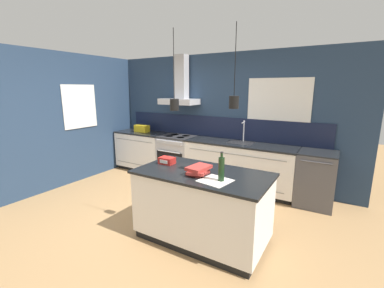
% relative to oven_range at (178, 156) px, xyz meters
% --- Properties ---
extents(ground_plane, '(16.00, 16.00, 0.00)m').
position_rel_oven_range_xyz_m(ground_plane, '(0.75, -1.69, -0.46)').
color(ground_plane, '#A87F51').
rests_on(ground_plane, ground).
extents(wall_back, '(5.60, 2.34, 2.60)m').
position_rel_oven_range_xyz_m(wall_back, '(0.71, 0.31, 0.90)').
color(wall_back, navy).
rests_on(wall_back, ground_plane).
extents(wall_left, '(0.08, 3.80, 2.60)m').
position_rel_oven_range_xyz_m(wall_left, '(-1.68, -0.99, 0.85)').
color(wall_left, navy).
rests_on(wall_left, ground_plane).
extents(counter_run_left, '(1.26, 0.64, 0.91)m').
position_rel_oven_range_xyz_m(counter_run_left, '(-0.99, 0.01, 0.01)').
color(counter_run_left, black).
rests_on(counter_run_left, ground_plane).
extents(counter_run_sink, '(2.11, 0.64, 1.32)m').
position_rel_oven_range_xyz_m(counter_run_sink, '(1.42, 0.01, 0.01)').
color(counter_run_sink, black).
rests_on(counter_run_sink, ground_plane).
extents(oven_range, '(0.74, 0.66, 0.91)m').
position_rel_oven_range_xyz_m(oven_range, '(0.00, 0.00, 0.00)').
color(oven_range, '#B5B5BA').
rests_on(oven_range, ground_plane).
extents(dishwasher, '(0.59, 0.65, 0.91)m').
position_rel_oven_range_xyz_m(dishwasher, '(2.76, 0.00, -0.00)').
color(dishwasher, '#4C4C51').
rests_on(dishwasher, ground_plane).
extents(kitchen_island, '(1.66, 0.89, 0.91)m').
position_rel_oven_range_xyz_m(kitchen_island, '(1.63, -1.85, 0.00)').
color(kitchen_island, black).
rests_on(kitchen_island, ground_plane).
extents(bottle_on_island, '(0.07, 0.07, 0.34)m').
position_rel_oven_range_xyz_m(bottle_on_island, '(1.95, -2.02, 0.60)').
color(bottle_on_island, '#193319').
rests_on(bottle_on_island, kitchen_island).
extents(book_stack, '(0.27, 0.35, 0.10)m').
position_rel_oven_range_xyz_m(book_stack, '(1.62, -1.95, 0.51)').
color(book_stack, '#B2332D').
rests_on(book_stack, kitchen_island).
extents(red_supply_box, '(0.20, 0.15, 0.09)m').
position_rel_oven_range_xyz_m(red_supply_box, '(1.04, -1.79, 0.50)').
color(red_supply_box, red).
rests_on(red_supply_box, kitchen_island).
extents(paper_pile, '(0.37, 0.36, 0.01)m').
position_rel_oven_range_xyz_m(paper_pile, '(1.90, -2.05, 0.46)').
color(paper_pile, silver).
rests_on(paper_pile, kitchen_island).
extents(yellow_toolbox, '(0.34, 0.18, 0.19)m').
position_rel_oven_range_xyz_m(yellow_toolbox, '(-1.01, 0.00, 0.54)').
color(yellow_toolbox, gold).
rests_on(yellow_toolbox, counter_run_left).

